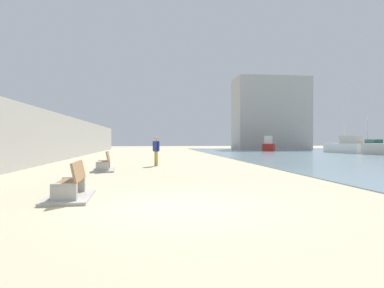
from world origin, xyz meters
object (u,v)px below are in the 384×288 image
object	(u,v)px
bench_near	(70,190)
person_walking	(156,149)
bench_far	(104,166)
boat_outer	(347,146)
boat_mid_bay	(269,145)
boat_far_left	(369,146)

from	to	relation	value
bench_near	person_walking	distance (m)	11.11
bench_far	person_walking	world-z (taller)	person_walking
bench_far	bench_near	bearing A→B (deg)	-88.41
person_walking	boat_outer	world-z (taller)	boat_outer
bench_far	boat_mid_bay	distance (m)	34.85
bench_near	boat_mid_bay	xyz separation A→B (m)	(18.98, 37.06, 0.57)
person_walking	bench_near	bearing A→B (deg)	-102.61
bench_near	bench_far	xyz separation A→B (m)	(-0.22, 7.98, 0.00)
bench_far	boat_mid_bay	size ratio (longest dim) A/B	0.48
boat_outer	bench_far	bearing A→B (deg)	-142.31
person_walking	boat_mid_bay	xyz separation A→B (m)	(16.56, 26.25, -0.22)
bench_far	boat_outer	xyz separation A→B (m)	(25.18, 19.45, 0.58)
person_walking	boat_mid_bay	world-z (taller)	boat_mid_bay
bench_far	boat_far_left	bearing A→B (deg)	40.33
boat_far_left	bench_far	bearing A→B (deg)	-139.67
boat_outer	boat_far_left	size ratio (longest dim) A/B	0.79
boat_far_left	bench_near	bearing A→B (deg)	-132.82
boat_outer	boat_mid_bay	bearing A→B (deg)	121.84
person_walking	boat_mid_bay	bearing A→B (deg)	57.75
boat_mid_bay	boat_far_left	xyz separation A→B (m)	(16.53, 1.26, -0.12)
boat_outer	boat_mid_bay	distance (m)	11.33
boat_mid_bay	bench_far	bearing A→B (deg)	-123.44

